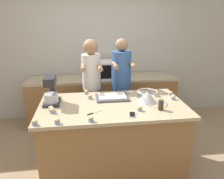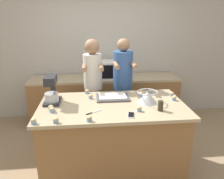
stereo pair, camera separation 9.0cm
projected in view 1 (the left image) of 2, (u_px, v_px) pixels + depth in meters
The scene contains 25 objects.
ground_plane at pixel (112, 167), 3.05m from camera, with size 16.00×16.00×0.00m, color #937A5B.
back_wall at pixel (100, 50), 4.33m from camera, with size 10.00×0.06×2.70m.
island_counter at pixel (112, 137), 2.89m from camera, with size 1.83×1.00×0.95m.
back_counter at pixel (102, 99), 4.29m from camera, with size 2.80×0.60×0.89m.
person_left at pixel (92, 89), 3.42m from camera, with size 0.31×0.48×1.69m.
person_right at pixel (121, 89), 3.48m from camera, with size 0.32×0.49×1.69m.
stand_mixer at pixel (51, 92), 2.72m from camera, with size 0.20×0.30×0.35m.
mixing_bowl at pixel (147, 96), 2.79m from camera, with size 0.26×0.26×0.15m.
baking_tray at pixel (112, 97), 2.93m from camera, with size 0.43×0.30×0.04m.
microwave_oven at pixel (106, 69), 4.11m from camera, with size 0.51×0.41×0.31m.
cell_phone at pixel (132, 115), 2.44m from camera, with size 0.10×0.16×0.01m.
drinking_glass at pixel (161, 105), 2.56m from camera, with size 0.06×0.06×0.12m.
knife at pixel (94, 113), 2.50m from camera, with size 0.19×0.14×0.01m.
cupcake_0 at pixel (91, 119), 2.29m from camera, with size 0.06×0.06×0.06m.
cupcake_1 at pixel (52, 111), 2.49m from camera, with size 0.06×0.06×0.06m.
cupcake_2 at pixel (51, 108), 2.54m from camera, with size 0.06×0.06×0.06m.
cupcake_3 at pixel (86, 92), 3.09m from camera, with size 0.06×0.06×0.06m.
cupcake_4 at pixel (140, 108), 2.55m from camera, with size 0.06×0.06×0.06m.
cupcake_5 at pixel (35, 122), 2.21m from camera, with size 0.06×0.06×0.06m.
cupcake_6 at pixel (57, 121), 2.24m from camera, with size 0.06×0.06×0.06m.
cupcake_7 at pixel (149, 90), 3.16m from camera, with size 0.06×0.06×0.06m.
cupcake_8 at pixel (171, 93), 3.03m from camera, with size 0.06×0.06×0.06m.
cupcake_9 at pixel (140, 94), 3.02m from camera, with size 0.06×0.06×0.06m.
cupcake_10 at pixel (90, 97), 2.91m from camera, with size 0.06×0.06×0.06m.
cupcake_11 at pixel (173, 97), 2.89m from camera, with size 0.06×0.06×0.06m.
Camera 1 is at (-0.34, -2.51, 2.02)m, focal length 35.00 mm.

